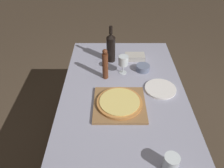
{
  "coord_description": "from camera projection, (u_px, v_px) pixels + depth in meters",
  "views": [
    {
      "loc": [
        -0.08,
        -1.16,
        1.8
      ],
      "look_at": [
        -0.08,
        0.06,
        0.82
      ],
      "focal_mm": 35.0,
      "sensor_mm": 36.0,
      "label": 1
    }
  ],
  "objects": [
    {
      "name": "wine_glass",
      "position": [
        123.0,
        61.0,
        1.71
      ],
      "size": [
        0.08,
        0.08,
        0.16
      ],
      "color": "silver",
      "rests_on": "dining_table"
    },
    {
      "name": "dining_table",
      "position": [
        123.0,
        105.0,
        1.62
      ],
      "size": [
        0.9,
        1.58,
        0.76
      ],
      "color": "#9393A8",
      "rests_on": "ground_plane"
    },
    {
      "name": "dinner_plate",
      "position": [
        160.0,
        89.0,
        1.61
      ],
      "size": [
        0.23,
        0.23,
        0.01
      ],
      "color": "white",
      "rests_on": "dining_table"
    },
    {
      "name": "pepper_mill",
      "position": [
        105.0,
        65.0,
        1.65
      ],
      "size": [
        0.05,
        0.05,
        0.25
      ],
      "color": "#5B2D19",
      "rests_on": "dining_table"
    },
    {
      "name": "drinking_tumbler",
      "position": [
        171.0,
        163.0,
        1.1
      ],
      "size": [
        0.08,
        0.08,
        0.1
      ],
      "color": "silver",
      "rests_on": "dining_table"
    },
    {
      "name": "food_container",
      "position": [
        135.0,
        57.0,
        1.93
      ],
      "size": [
        0.17,
        0.1,
        0.05
      ],
      "color": "#BCB7AD",
      "rests_on": "dining_table"
    },
    {
      "name": "ground_plane",
      "position": [
        121.0,
        157.0,
        2.03
      ],
      "size": [
        12.0,
        12.0,
        0.0
      ],
      "primitive_type": "plane",
      "color": "#4C3D2D"
    },
    {
      "name": "cutting_board",
      "position": [
        120.0,
        104.0,
        1.48
      ],
      "size": [
        0.35,
        0.35,
        0.02
      ],
      "color": "olive",
      "rests_on": "dining_table"
    },
    {
      "name": "wine_bottle",
      "position": [
        111.0,
        47.0,
        1.84
      ],
      "size": [
        0.08,
        0.08,
        0.32
      ],
      "color": "black",
      "rests_on": "dining_table"
    },
    {
      "name": "small_bowl",
      "position": [
        143.0,
        68.0,
        1.79
      ],
      "size": [
        0.11,
        0.11,
        0.05
      ],
      "color": "slate",
      "rests_on": "dining_table"
    },
    {
      "name": "pizza",
      "position": [
        120.0,
        102.0,
        1.47
      ],
      "size": [
        0.31,
        0.31,
        0.02
      ],
      "color": "#BC7A3D",
      "rests_on": "cutting_board"
    }
  ]
}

